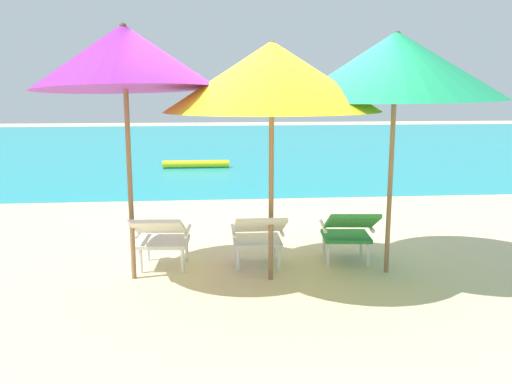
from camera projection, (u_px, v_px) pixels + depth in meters
ground_plane at (238, 194)px, 10.02m from camera, size 40.00×40.00×0.00m
ocean_band at (223, 145)px, 18.32m from camera, size 40.00×18.00×0.01m
swim_buoy at (196, 164)px, 13.14m from camera, size 1.60×0.18×0.18m
lounge_chair_left at (161, 235)px, 5.74m from camera, size 0.60×0.91×0.68m
lounge_chair_center at (258, 234)px, 5.80m from camera, size 0.55×0.88×0.68m
lounge_chair_right at (349, 230)px, 5.97m from camera, size 0.61×0.92×0.68m
beach_umbrella_left at (124, 57)px, 5.19m from camera, size 2.33×2.35×2.59m
beach_umbrella_center at (272, 77)px, 5.20m from camera, size 2.89×2.89×2.39m
beach_umbrella_right at (396, 66)px, 5.40m from camera, size 2.24×2.23×2.50m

